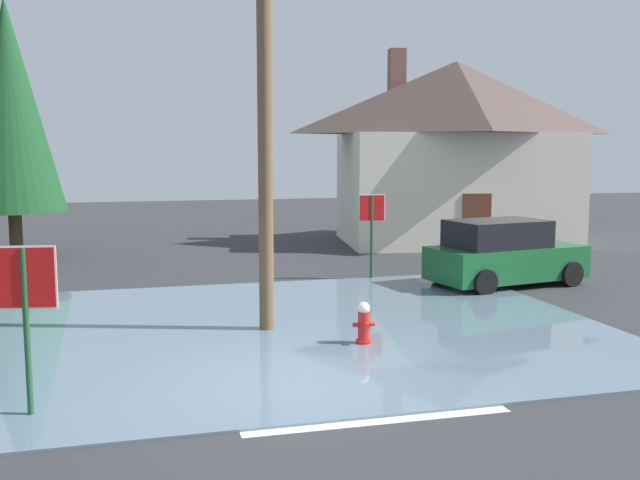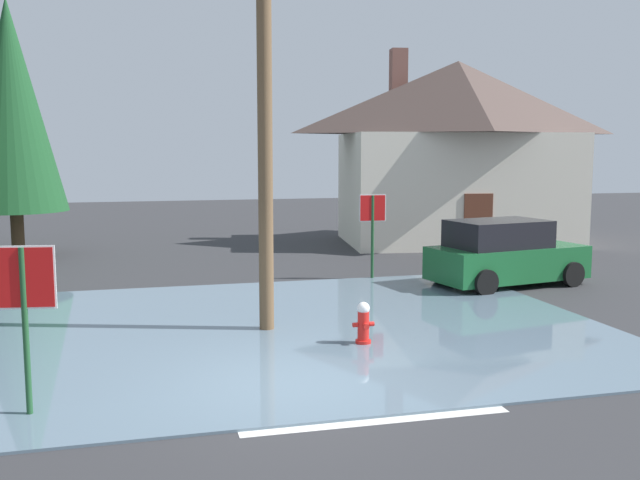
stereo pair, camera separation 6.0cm
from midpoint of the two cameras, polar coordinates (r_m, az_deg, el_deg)
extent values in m
cube|color=#2D2D30|center=(10.88, -1.80, -11.70)|extent=(80.00, 80.00, 0.10)
cube|color=slate|center=(13.92, -5.11, -7.21)|extent=(13.59, 9.70, 0.04)
cube|color=silver|center=(9.56, 4.78, -14.11)|extent=(3.62, 0.33, 0.01)
cylinder|color=#1E4C28|center=(10.05, -22.25, -6.89)|extent=(0.08, 0.08, 2.24)
cube|color=white|center=(9.91, -22.45, -2.78)|extent=(0.82, 0.15, 0.82)
cube|color=red|center=(9.91, -22.45, -2.78)|extent=(0.77, 0.15, 0.78)
cylinder|color=red|center=(12.96, 3.60, -8.15)|extent=(0.28, 0.28, 0.09)
cylinder|color=red|center=(12.88, 3.61, -6.84)|extent=(0.21, 0.21, 0.52)
sphere|color=white|center=(12.81, 3.62, -5.45)|extent=(0.23, 0.23, 0.23)
cylinder|color=red|center=(12.83, 2.96, -6.78)|extent=(0.09, 0.08, 0.08)
cylinder|color=red|center=(12.92, 4.24, -6.69)|extent=(0.09, 0.08, 0.08)
cylinder|color=red|center=(12.74, 3.82, -6.89)|extent=(0.10, 0.09, 0.10)
cylinder|color=brown|center=(13.55, -4.28, 8.91)|extent=(0.28, 0.28, 7.77)
cylinder|color=#1E4C28|center=(19.26, 4.29, 0.20)|extent=(0.08, 0.08, 2.27)
cube|color=white|center=(19.18, 4.31, 2.56)|extent=(0.72, 0.07, 0.72)
cube|color=red|center=(19.18, 4.31, 2.56)|extent=(0.68, 0.07, 0.68)
cube|color=silver|center=(27.38, 10.81, 4.06)|extent=(8.75, 6.18, 4.07)
pyramid|color=#473833|center=(27.41, 10.98, 11.08)|extent=(9.45, 6.67, 2.65)
cube|color=brown|center=(27.82, 6.32, 12.48)|extent=(0.67, 0.67, 2.38)
cube|color=#592D1E|center=(25.01, 12.55, 1.35)|extent=(1.00, 0.19, 2.00)
cube|color=#195B2D|center=(19.08, 14.79, -1.72)|extent=(4.27, 2.45, 0.84)
cube|color=black|center=(18.78, 14.10, 0.50)|extent=(2.65, 1.95, 0.68)
cylinder|color=black|center=(20.67, 16.15, -1.87)|extent=(0.67, 0.33, 0.64)
cylinder|color=black|center=(19.39, 19.55, -2.59)|extent=(0.67, 0.33, 0.64)
cylinder|color=black|center=(19.01, 9.88, -2.46)|extent=(0.67, 0.33, 0.64)
cylinder|color=black|center=(17.61, 13.13, -3.31)|extent=(0.67, 0.33, 0.64)
cylinder|color=#4C3823|center=(25.42, -22.89, 0.47)|extent=(0.41, 0.41, 1.49)
cone|color=#194723|center=(25.32, -23.35, 9.83)|extent=(3.32, 3.32, 6.80)
camera|label=1|loc=(0.03, -89.88, 0.02)|focal=40.15mm
camera|label=2|loc=(0.03, 90.12, -0.02)|focal=40.15mm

